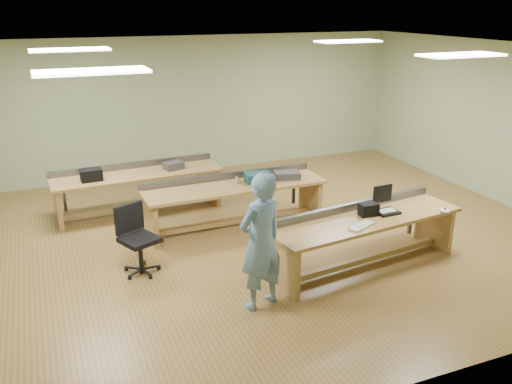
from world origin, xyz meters
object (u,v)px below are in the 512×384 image
person (261,242)px  mug (247,180)px  parts_bin_teal (258,177)px  workbench_front (364,229)px  laptop_base (387,212)px  drinks_can (237,180)px  workbench_back (138,183)px  camera_bag (369,210)px  workbench_mid (234,195)px  parts_bin_grey (287,175)px  task_chair (138,248)px

person → mug: bearing=-126.9°
person → parts_bin_teal: (1.03, 2.58, -0.07)m
workbench_front → laptop_base: (0.39, 0.02, 0.21)m
mug → drinks_can: bearing=176.7°
workbench_back → parts_bin_teal: (1.83, -1.30, 0.27)m
workbench_back → mug: 2.09m
laptop_base → mug: 2.51m
camera_bag → drinks_can: camera_bag is taller
parts_bin_teal → person: bearing=-111.7°
laptop_base → mug: size_ratio=2.61×
workbench_front → workbench_back: (-2.63, 3.40, 0.00)m
workbench_mid → person: size_ratio=1.76×
laptop_base → drinks_can: (-1.56, 2.11, 0.04)m
laptop_base → parts_bin_teal: 2.39m
workbench_front → parts_bin_grey: (-0.26, 2.07, 0.25)m
camera_bag → person: bearing=-160.4°
workbench_mid → person: (-0.60, -2.60, 0.33)m
camera_bag → drinks_can: 2.44m
person → camera_bag: size_ratio=6.69×
workbench_back → parts_bin_grey: size_ratio=7.03×
laptop_base → workbench_front: bearing=-179.8°
camera_bag → task_chair: (-3.17, 0.97, -0.48)m
workbench_back → parts_bin_teal: size_ratio=7.07×
workbench_front → laptop_base: bearing=-4.4°
workbench_front → parts_bin_teal: size_ratio=7.13×
parts_bin_grey → task_chair: bearing=-159.6°
workbench_back → camera_bag: bearing=-53.7°
parts_bin_teal → drinks_can: 0.38m
workbench_front → task_chair: size_ratio=3.12×
camera_bag → parts_bin_teal: (-0.88, 2.05, -0.01)m
laptop_base → task_chair: 3.63m
parts_bin_teal → camera_bag: bearing=-66.7°
parts_bin_teal → drinks_can: size_ratio=3.84×
camera_bag → parts_bin_grey: camera_bag is taller
parts_bin_grey → camera_bag: bearing=-80.4°
mug → person: bearing=-107.8°
parts_bin_teal → drinks_can: parts_bin_teal is taller
workbench_back → mug: bearing=-40.5°
camera_bag → parts_bin_grey: (-0.34, 2.02, -0.03)m
workbench_front → parts_bin_grey: parts_bin_grey is taller
workbench_back → task_chair: size_ratio=3.09×
workbench_mid → person: 2.68m
person → parts_bin_teal: person is taller
task_chair → workbench_mid: bearing=6.9°
camera_bag → mug: size_ratio=2.10×
parts_bin_teal → parts_bin_grey: 0.54m
laptop_base → person: bearing=-170.0°
workbench_front → task_chair: bearing=154.1°
laptop_base → parts_bin_grey: size_ratio=0.76×
workbench_back → person: (0.80, -3.88, 0.33)m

